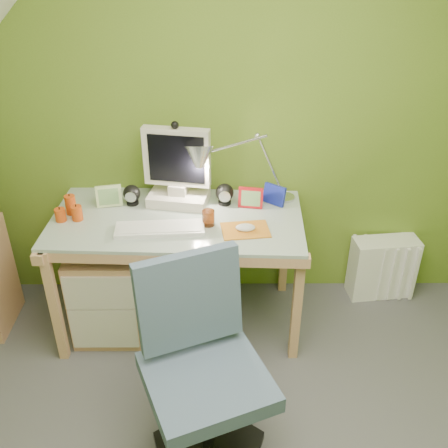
{
  "coord_description": "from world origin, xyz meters",
  "views": [
    {
      "loc": [
        -0.01,
        -1.31,
        2.24
      ],
      "look_at": [
        0.0,
        1.0,
        0.85
      ],
      "focal_mm": 42.0,
      "sensor_mm": 36.0,
      "label": 1
    }
  ],
  "objects_px": {
    "monitor": "(177,160)",
    "desk_lamp": "(257,152)",
    "desk": "(180,272)",
    "radiator": "(382,267)",
    "task_chair": "(207,377)"
  },
  "relations": [
    {
      "from": "monitor",
      "to": "desk_lamp",
      "type": "bearing_deg",
      "value": 10.07
    },
    {
      "from": "desk",
      "to": "monitor",
      "type": "distance_m",
      "value": 0.67
    },
    {
      "from": "radiator",
      "to": "task_chair",
      "type": "bearing_deg",
      "value": -139.45
    },
    {
      "from": "task_chair",
      "to": "radiator",
      "type": "relative_size",
      "value": 2.48
    },
    {
      "from": "desk_lamp",
      "to": "task_chair",
      "type": "bearing_deg",
      "value": -96.79
    },
    {
      "from": "desk",
      "to": "radiator",
      "type": "height_order",
      "value": "desk"
    },
    {
      "from": "desk_lamp",
      "to": "radiator",
      "type": "bearing_deg",
      "value": 12.23
    },
    {
      "from": "task_chair",
      "to": "radiator",
      "type": "xyz_separation_m",
      "value": [
        1.13,
        1.23,
        -0.31
      ]
    },
    {
      "from": "desk",
      "to": "desk_lamp",
      "type": "relative_size",
      "value": 2.2
    },
    {
      "from": "desk_lamp",
      "to": "radiator",
      "type": "height_order",
      "value": "desk_lamp"
    },
    {
      "from": "radiator",
      "to": "desk",
      "type": "bearing_deg",
      "value": -175.21
    },
    {
      "from": "desk",
      "to": "radiator",
      "type": "relative_size",
      "value": 3.36
    },
    {
      "from": "desk",
      "to": "desk_lamp",
      "type": "bearing_deg",
      "value": 24.49
    },
    {
      "from": "desk_lamp",
      "to": "radiator",
      "type": "xyz_separation_m",
      "value": [
        0.87,
        0.09,
        -0.86
      ]
    },
    {
      "from": "desk_lamp",
      "to": "task_chair",
      "type": "distance_m",
      "value": 1.29
    }
  ]
}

